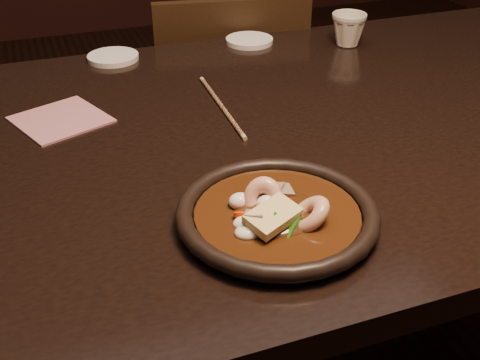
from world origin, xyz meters
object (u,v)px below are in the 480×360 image
object	(u,v)px
chair	(227,126)
tea_cup	(348,28)
table	(341,151)
plate	(277,215)

from	to	relation	value
chair	tea_cup	world-z (taller)	same
chair	table	bearing A→B (deg)	101.34
chair	tea_cup	size ratio (longest dim) A/B	10.79
table	plate	distance (m)	0.37
table	plate	bearing A→B (deg)	-132.73
tea_cup	chair	bearing A→B (deg)	123.64
table	plate	xyz separation A→B (m)	(-0.24, -0.26, 0.09)
table	tea_cup	size ratio (longest dim) A/B	20.88
tea_cup	plate	bearing A→B (deg)	-126.09
plate	table	bearing A→B (deg)	47.27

